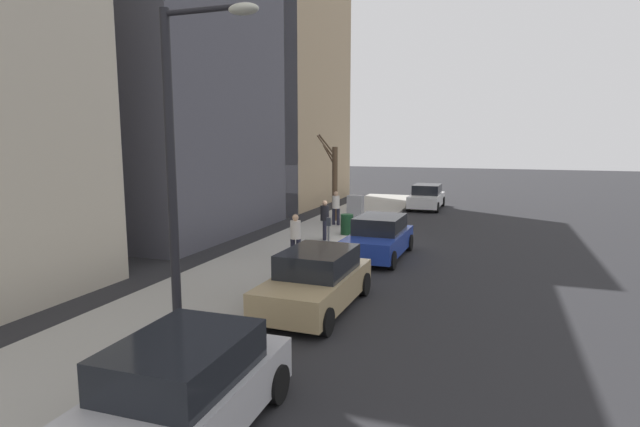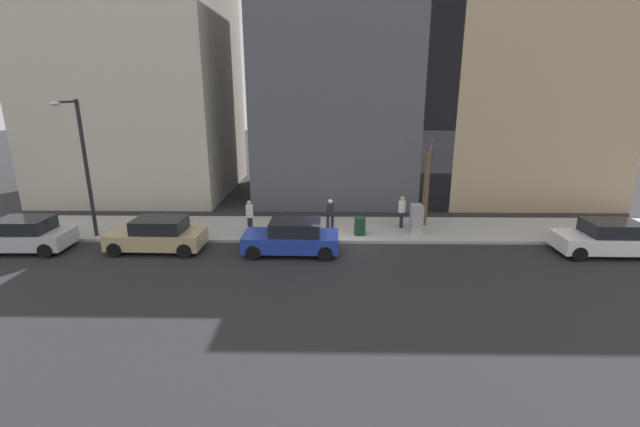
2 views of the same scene
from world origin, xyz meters
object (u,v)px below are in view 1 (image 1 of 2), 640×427
Objects in this scene: utility_box at (355,210)px; pedestrian_far_corner at (296,235)px; parked_car_white at (427,197)px; parked_car_tan at (316,281)px; parking_meter at (328,232)px; bare_tree at (334,181)px; pedestrian_near_meter at (336,206)px; pedestrian_midblock at (325,218)px; office_block_center at (138,53)px; streetlamp at (183,155)px; parked_car_blue at (379,238)px; trash_bin at (347,224)px; office_tower_left at (236,59)px; parked_car_silver at (178,396)px.

pedestrian_far_corner is at bearing 91.29° from utility_box.
parked_car_white is 0.99× the size of parked_car_tan.
parked_car_white is 14.76m from parking_meter.
bare_tree is 1.77m from pedestrian_near_meter.
pedestrian_far_corner reaches higher than parked_car_white.
office_block_center reaches higher than pedestrian_midblock.
utility_box is 0.22× the size of streetlamp.
parking_meter is 13.78m from office_block_center.
parked_car_blue is 0.65× the size of streetlamp.
parked_car_blue is at bearing 120.23° from bare_tree.
parked_car_tan is at bearing 105.92° from bare_tree.
bare_tree is at bearing 111.63° from pedestrian_far_corner.
streetlamp is 0.38× the size of office_block_center.
parked_car_tan is at bearing 88.98° from parked_car_blue.
pedestrian_midblock is (2.60, 12.21, 0.35)m from parked_car_white.
parked_car_tan is 3.14× the size of parking_meter.
trash_bin is 0.05× the size of office_tower_left.
pedestrian_midblock is at bearing 106.68° from pedestrian_far_corner.
pedestrian_near_meter is 15.11m from office_tower_left.
streetlamp is (1.54, 9.81, 3.28)m from parked_car_blue.
parked_car_tan is at bearing 0.19° from pedestrian_midblock.
parked_car_silver is (0.10, 12.22, 0.00)m from parked_car_blue.
utility_box is at bearing 73.15° from parked_car_white.
office_tower_left is at bearing -35.73° from bare_tree.
pedestrian_far_corner is at bearing 101.60° from pedestrian_near_meter.
parked_car_white is 15.73m from office_tower_left.
parked_car_silver is 2.55× the size of pedestrian_near_meter.
streetlamp reaches higher than parked_car_silver.
bare_tree is 13.51m from office_tower_left.
utility_box is 0.08× the size of office_block_center.
pedestrian_midblock is at bearing 173.20° from office_block_center.
pedestrian_midblock is 4.02m from pedestrian_far_corner.
parking_meter is 7.84m from bare_tree.
bare_tree reaches higher than pedestrian_far_corner.
parked_car_silver is at bearing 97.63° from trash_bin.
parked_car_blue is 0.22× the size of office_tower_left.
utility_box is 8.32m from pedestrian_far_corner.
pedestrian_near_meter is at bearing 69.30° from parked_car_white.
trash_bin is at bearing -87.28° from streetlamp.
pedestrian_near_meter is 0.10× the size of office_block_center.
streetlamp is at bearing -11.50° from pedestrian_midblock.
pedestrian_midblock reaches higher than parking_meter.
trash_bin is 0.54× the size of pedestrian_near_meter.
parked_car_tan is 1.00× the size of parked_car_silver.
streetlamp is at bearing 93.68° from utility_box.
pedestrian_far_corner is at bearing -78.14° from parked_car_silver.
utility_box is at bearing -81.99° from trash_bin.
pedestrian_far_corner is 20.71m from office_tower_left.
parked_car_blue is 10.45m from streetlamp.
bare_tree is at bearing -26.66° from utility_box.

